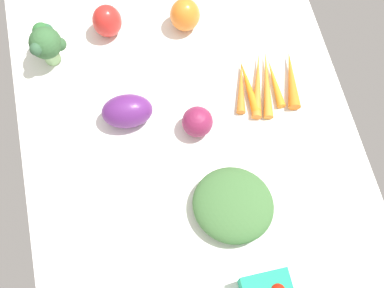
# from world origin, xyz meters

# --- Properties ---
(tablecloth) EXTENTS (1.04, 0.76, 0.02)m
(tablecloth) POSITION_xyz_m (0.00, 0.00, 0.01)
(tablecloth) COLOR white
(tablecloth) RESTS_ON ground
(bell_pepper_red) EXTENTS (0.09, 0.09, 0.09)m
(bell_pepper_red) POSITION_xyz_m (-0.35, -0.13, 0.06)
(bell_pepper_red) COLOR red
(bell_pepper_red) RESTS_ON tablecloth
(leafy_greens_clump) EXTENTS (0.24, 0.24, 0.06)m
(leafy_greens_clump) POSITION_xyz_m (0.16, 0.05, 0.05)
(leafy_greens_clump) COLOR #416F39
(leafy_greens_clump) RESTS_ON tablecloth
(red_onion_near_basket) EXTENTS (0.07, 0.07, 0.07)m
(red_onion_near_basket) POSITION_xyz_m (-0.04, 0.02, 0.06)
(red_onion_near_basket) COLOR #85224A
(red_onion_near_basket) RESTS_ON tablecloth
(eggplant) EXTENTS (0.09, 0.12, 0.08)m
(eggplant) POSITION_xyz_m (-0.10, -0.13, 0.06)
(eggplant) COLOR #612574
(eggplant) RESTS_ON tablecloth
(broccoli_head) EXTENTS (0.09, 0.08, 0.11)m
(broccoli_head) POSITION_xyz_m (-0.30, -0.28, 0.09)
(broccoli_head) COLOR #9ACF87
(broccoli_head) RESTS_ON tablecloth
(bell_pepper_orange) EXTENTS (0.10, 0.10, 0.09)m
(bell_pepper_orange) POSITION_xyz_m (-0.32, 0.06, 0.06)
(bell_pepper_orange) COLOR orange
(bell_pepper_orange) RESTS_ON tablecloth
(carrot_bunch) EXTENTS (0.18, 0.18, 0.03)m
(carrot_bunch) POSITION_xyz_m (-0.12, 0.21, 0.03)
(carrot_bunch) COLOR orange
(carrot_bunch) RESTS_ON tablecloth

